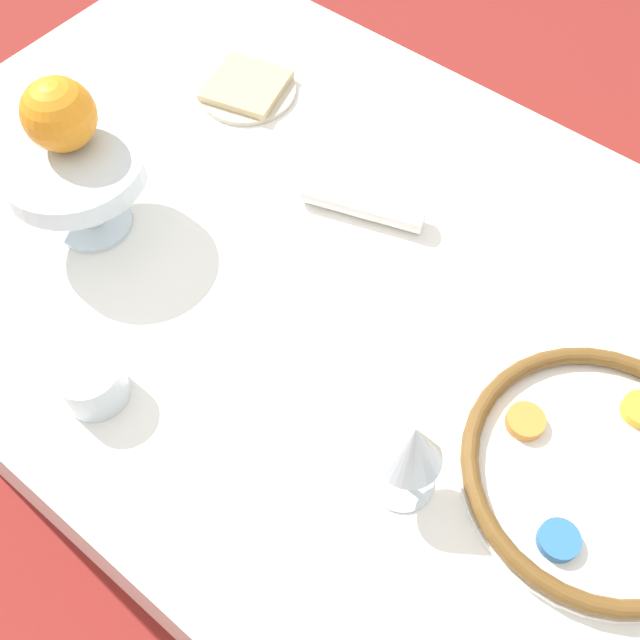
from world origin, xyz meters
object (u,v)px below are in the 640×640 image
Objects in this scene: fruit_stand at (75,172)px; cup_near at (92,382)px; wine_glass at (411,446)px; seder_plate at (601,472)px; bread_plate at (247,88)px; orange_fruit at (59,114)px; napkin_roll at (364,204)px.

fruit_stand is 2.39× the size of cup_near.
wine_glass is 0.37m from cup_near.
bread_plate is at bearing -17.37° from seder_plate.
orange_fruit is at bearing 6.70° from seder_plate.
fruit_stand is 1.07× the size of napkin_roll.
fruit_stand is 0.08m from orange_fruit.
seder_plate is 0.23m from wine_glass.
bread_plate is (0.55, -0.36, -0.09)m from wine_glass.
cup_near is (-0.21, 0.50, 0.02)m from bread_plate.
orange_fruit reaches higher than seder_plate.
bread_plate is 0.30m from napkin_roll.
orange_fruit reaches higher than wine_glass.
seder_plate is 0.58m from cup_near.
orange_fruit is at bearing 37.76° from napkin_roll.
bread_plate is (0.01, -0.33, -0.09)m from fruit_stand.
napkin_roll reaches higher than bread_plate.
fruit_stand is (0.70, 0.10, 0.09)m from seder_plate.
cup_near is at bearing 21.34° from wine_glass.
cup_near is (-0.21, 0.19, -0.14)m from orange_fruit.
cup_near reaches higher than bread_plate.
wine_glass is at bearing 133.32° from napkin_roll.
bread_plate is 0.54m from cup_near.
napkin_roll is (0.43, -0.14, 0.00)m from seder_plate.
napkin_roll is 2.22× the size of cup_near.
seder_plate is 1.78× the size of napkin_roll.
orange_fruit is (0.72, 0.08, 0.16)m from seder_plate.
fruit_stand is 1.21× the size of bread_plate.
fruit_stand is at bearing 92.49° from bread_plate.
seder_plate is at bearing -139.50° from wine_glass.
orange_fruit reaches higher than bread_plate.
cup_near is at bearing 112.81° from bread_plate.
wine_glass is at bearing 174.29° from orange_fruit.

